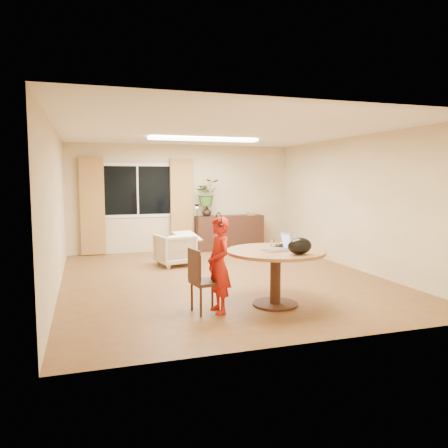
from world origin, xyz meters
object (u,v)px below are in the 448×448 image
Objects in this scene: armchair at (175,249)px; child at (219,265)px; dining_table at (276,262)px; sideboard at (229,232)px; dining_chair at (207,280)px.

child is at bearing 76.76° from armchair.
sideboard reaches higher than dining_table.
dining_chair is 1.20× the size of armchair.
sideboard is (0.92, 4.83, -0.19)m from dining_table.
dining_chair is 3.28m from armchair.
dining_chair reaches higher than sideboard.
dining_chair reaches higher than dining_table.
dining_table reaches higher than armchair.
sideboard is at bearing 79.17° from dining_table.
dining_chair is 0.68× the size of child.
child is 0.75× the size of sideboard.
dining_chair is 5.22m from sideboard.
dining_table is 1.08× the size of child.
dining_chair is at bearing -179.31° from dining_table.
dining_chair is (-1.01, -0.01, -0.19)m from dining_table.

